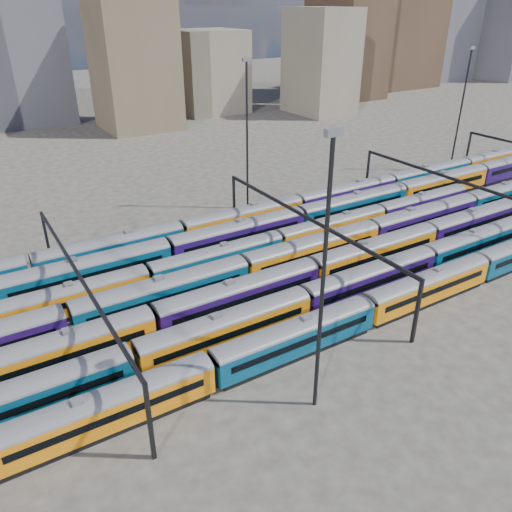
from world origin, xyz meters
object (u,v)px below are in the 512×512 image
rake_0 (428,284)px  rake_1 (304,299)px  rake_2 (313,270)px  mast_2 (324,273)px

rake_0 → rake_1: size_ratio=0.80×
rake_0 → rake_2: 14.21m
rake_1 → rake_2: bearing=45.0°
rake_0 → mast_2: size_ratio=3.86×
rake_0 → rake_1: 15.89m
rake_1 → mast_2: (-7.57, -12.00, 11.32)m
mast_2 → rake_2: bearing=53.5°
rake_1 → rake_2: size_ratio=0.95×
rake_1 → rake_2: 7.07m
rake_1 → rake_2: rake_2 is taller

